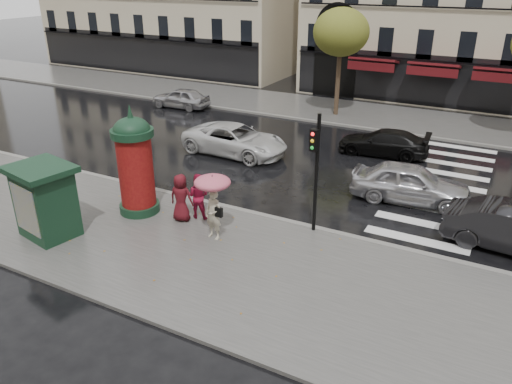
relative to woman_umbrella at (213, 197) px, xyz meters
The scene contains 17 objects.
ground 1.82m from the woman_umbrella, 70.42° to the right, with size 160.00×160.00×0.00m, color black.
near_sidewalk 2.00m from the woman_umbrella, 78.72° to the right, with size 90.00×7.00×0.12m, color #474744.
far_sidewalk 18.44m from the woman_umbrella, 89.29° to the left, with size 90.00×6.00×0.12m, color #474744.
near_kerb 2.87m from the woman_umbrella, 84.51° to the left, with size 90.00×0.25×0.14m, color slate.
far_kerb 15.45m from the woman_umbrella, 89.15° to the left, with size 90.00×0.25×0.14m, color slate.
zebra_crossing 11.04m from the woman_umbrella, 55.20° to the left, with size 3.60×11.75×0.01m, color silver.
tree_far_left 17.79m from the woman_umbrella, 95.83° to the left, with size 3.40×3.40×6.64m.
woman_umbrella is the anchor object (origin of this frame).
woman_red 1.87m from the woman_umbrella, 141.77° to the left, with size 0.85×0.66×1.74m, color maroon.
man_burgundy 1.99m from the woman_umbrella, 161.97° to the left, with size 0.88×0.58×1.81m, color #541018.
morris_column 3.73m from the woman_umbrella, behind, with size 1.56×1.56×4.21m.
traffic_light 3.65m from the woman_umbrella, 36.44° to the left, with size 0.30×0.42×4.28m.
newsstand 5.80m from the woman_umbrella, 154.39° to the right, with size 2.43×2.17×2.57m.
car_silver 8.40m from the woman_umbrella, 51.06° to the left, with size 1.88×4.68×1.60m, color #B8B8BD.
car_white 9.00m from the woman_umbrella, 115.54° to the left, with size 2.51×5.45×1.51m, color silver.
car_black 11.92m from the woman_umbrella, 76.18° to the left, with size 1.82×4.48×1.30m, color black.
car_far_silver 18.61m from the woman_umbrella, 129.38° to the left, with size 1.61×4.01×1.37m, color #ACACB1.
Camera 1 is at (8.21, -12.13, 8.70)m, focal length 35.00 mm.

